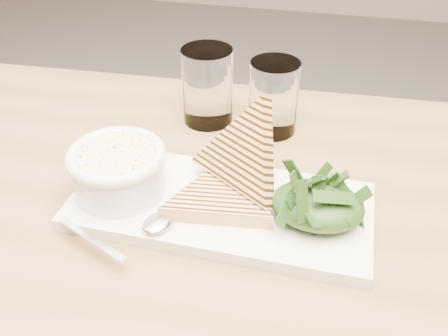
% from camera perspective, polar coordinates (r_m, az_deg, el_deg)
% --- Properties ---
extents(table_top, '(1.12, 0.77, 0.04)m').
position_cam_1_polar(table_top, '(0.59, -0.08, -8.71)').
color(table_top, olive).
rests_on(table_top, ground).
extents(table_leg_bl, '(0.06, 0.06, 0.69)m').
position_cam_1_polar(table_leg_bl, '(1.22, -20.16, -6.34)').
color(table_leg_bl, olive).
rests_on(table_leg_bl, ground).
extents(platter, '(0.36, 0.17, 0.02)m').
position_cam_1_polar(platter, '(0.60, -0.43, -4.38)').
color(platter, white).
rests_on(platter, table_top).
extents(soup_bowl, '(0.11, 0.11, 0.04)m').
position_cam_1_polar(soup_bowl, '(0.61, -11.90, -0.79)').
color(soup_bowl, white).
rests_on(soup_bowl, platter).
extents(soup, '(0.09, 0.09, 0.01)m').
position_cam_1_polar(soup, '(0.59, -12.21, 1.27)').
color(soup, beige).
rests_on(soup, soup_bowl).
extents(bowl_rim, '(0.12, 0.12, 0.01)m').
position_cam_1_polar(bowl_rim, '(0.59, -12.24, 1.42)').
color(bowl_rim, white).
rests_on(bowl_rim, soup_bowl).
extents(sandwich_flat, '(0.16, 0.16, 0.02)m').
position_cam_1_polar(sandwich_flat, '(0.58, -0.56, -3.43)').
color(sandwich_flat, tan).
rests_on(sandwich_flat, platter).
extents(sandwich_lean, '(0.20, 0.20, 0.17)m').
position_cam_1_polar(sandwich_lean, '(0.58, 2.11, 1.47)').
color(sandwich_lean, tan).
rests_on(sandwich_lean, sandwich_flat).
extents(salad_base, '(0.10, 0.08, 0.04)m').
position_cam_1_polar(salad_base, '(0.57, 10.65, -4.19)').
color(salad_base, black).
rests_on(salad_base, platter).
extents(arugula_pile, '(0.11, 0.10, 0.05)m').
position_cam_1_polar(arugula_pile, '(0.56, 10.73, -3.65)').
color(arugula_pile, '#2B541B').
rests_on(arugula_pile, platter).
extents(spoon_bowl, '(0.04, 0.05, 0.01)m').
position_cam_1_polar(spoon_bowl, '(0.56, -7.56, -6.20)').
color(spoon_bowl, silver).
rests_on(spoon_bowl, platter).
extents(spoon_handle, '(0.10, 0.05, 0.00)m').
position_cam_1_polar(spoon_handle, '(0.56, -14.90, -7.83)').
color(spoon_handle, silver).
rests_on(spoon_handle, platter).
extents(glass_near, '(0.08, 0.08, 0.11)m').
position_cam_1_polar(glass_near, '(0.75, -1.90, 9.34)').
color(glass_near, white).
rests_on(glass_near, table_top).
extents(glass_far, '(0.07, 0.07, 0.11)m').
position_cam_1_polar(glass_far, '(0.73, 5.67, 8.03)').
color(glass_far, white).
rests_on(glass_far, table_top).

